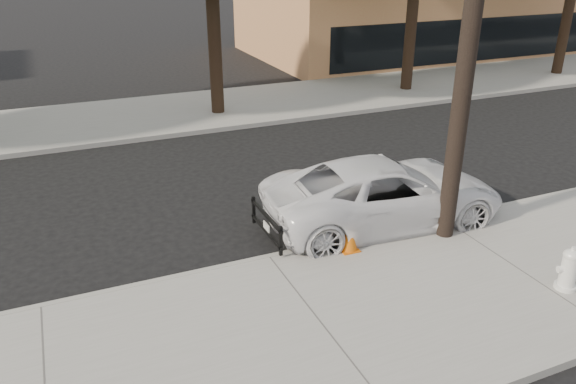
% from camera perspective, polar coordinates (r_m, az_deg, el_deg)
% --- Properties ---
extents(ground, '(120.00, 120.00, 0.00)m').
position_cam_1_polar(ground, '(12.49, -5.50, -2.56)').
color(ground, black).
rests_on(ground, ground).
extents(near_sidewalk, '(90.00, 4.40, 0.15)m').
position_cam_1_polar(near_sidewalk, '(9.04, 3.30, -13.40)').
color(near_sidewalk, gray).
rests_on(near_sidewalk, ground).
extents(far_sidewalk, '(90.00, 5.00, 0.15)m').
position_cam_1_polar(far_sidewalk, '(20.22, -13.15, 7.64)').
color(far_sidewalk, gray).
rests_on(far_sidewalk, ground).
extents(curb_near, '(90.00, 0.12, 0.16)m').
position_cam_1_polar(curb_near, '(10.71, -1.97, -6.83)').
color(curb_near, '#9E9B93').
rests_on(curb_near, ground).
extents(building_main, '(18.00, 10.00, 4.00)m').
position_cam_1_polar(building_main, '(33.12, 13.10, 17.25)').
color(building_main, '#C47651').
rests_on(building_main, ground).
extents(police_cruiser, '(5.30, 2.74, 1.43)m').
position_cam_1_polar(police_cruiser, '(12.06, 9.73, -0.05)').
color(police_cruiser, white).
rests_on(police_cruiser, ground).
extents(fire_hydrant, '(0.41, 0.36, 0.75)m').
position_cam_1_polar(fire_hydrant, '(10.66, 26.63, -7.07)').
color(fire_hydrant, white).
rests_on(fire_hydrant, near_sidewalk).
extents(traffic_cone, '(0.37, 0.37, 0.69)m').
position_cam_1_polar(traffic_cone, '(10.76, 6.28, -4.31)').
color(traffic_cone, orange).
rests_on(traffic_cone, near_sidewalk).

